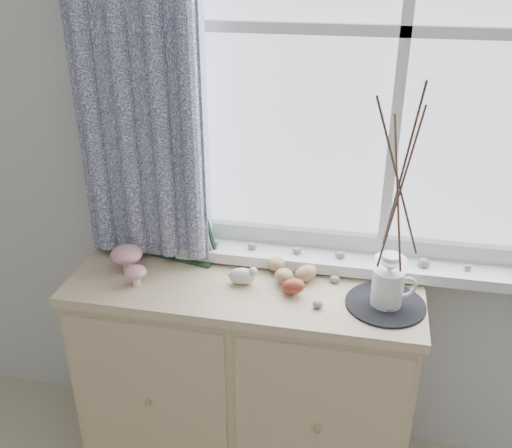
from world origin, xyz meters
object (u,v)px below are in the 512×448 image
object	(u,v)px
toadstool_cluster	(129,259)
twig_pitcher	(400,180)
sideboard	(245,379)
botanical_book	(177,232)

from	to	relation	value
toadstool_cluster	twig_pitcher	xyz separation A→B (m)	(0.87, -0.01, 0.37)
sideboard	twig_pitcher	size ratio (longest dim) A/B	1.60
sideboard	toadstool_cluster	world-z (taller)	toadstool_cluster
sideboard	toadstool_cluster	xyz separation A→B (m)	(-0.40, -0.03, 0.49)
toadstool_cluster	twig_pitcher	world-z (taller)	twig_pitcher
sideboard	botanical_book	bearing A→B (deg)	157.83
sideboard	toadstool_cluster	size ratio (longest dim) A/B	7.39
twig_pitcher	botanical_book	bearing A→B (deg)	145.25
botanical_book	twig_pitcher	world-z (taller)	twig_pitcher
botanical_book	twig_pitcher	distance (m)	0.82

